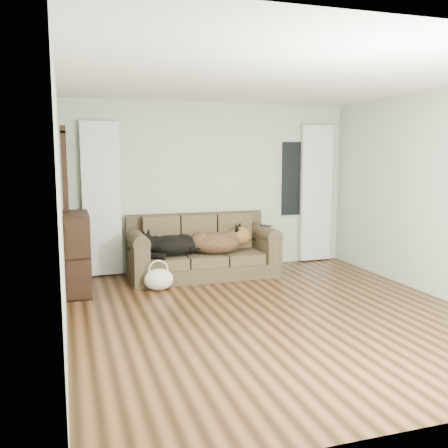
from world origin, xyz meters
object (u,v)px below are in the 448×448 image
object	(u,v)px
dog_shepherd	(217,244)
bookshelf	(77,255)
dog_black_lab	(168,247)
sofa	(203,246)
tote_bag	(159,278)

from	to	relation	value
dog_shepherd	bookshelf	world-z (taller)	bookshelf
bookshelf	dog_black_lab	bearing A→B (deg)	15.48
sofa	tote_bag	size ratio (longest dim) A/B	5.40
dog_black_lab	bookshelf	world-z (taller)	bookshelf
dog_black_lab	bookshelf	distance (m)	1.31
tote_bag	bookshelf	distance (m)	1.10
dog_shepherd	bookshelf	distance (m)	2.03
dog_shepherd	bookshelf	bearing A→B (deg)	25.35
dog_black_lab	bookshelf	bearing A→B (deg)	-151.91
tote_bag	bookshelf	size ratio (longest dim) A/B	0.38
tote_bag	dog_shepherd	bearing A→B (deg)	27.54
sofa	dog_black_lab	distance (m)	0.54
dog_black_lab	dog_shepherd	size ratio (longest dim) A/B	0.92
dog_shepherd	tote_bag	bearing A→B (deg)	44.22
sofa	dog_shepherd	distance (m)	0.22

